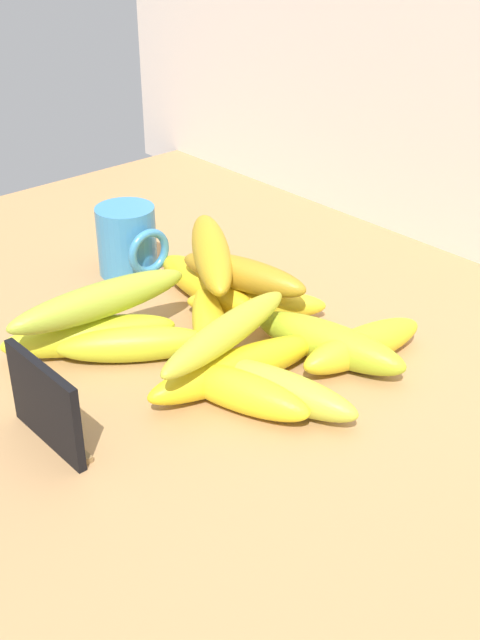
# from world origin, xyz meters

# --- Properties ---
(counter_top) EXTENTS (1.10, 0.76, 0.03)m
(counter_top) POSITION_xyz_m (0.00, 0.00, 0.01)
(counter_top) COLOR #AB7E4F
(counter_top) RESTS_ON ground
(chalkboard_sign) EXTENTS (0.11, 0.02, 0.08)m
(chalkboard_sign) POSITION_xyz_m (0.05, -0.23, 0.07)
(chalkboard_sign) COLOR black
(chalkboard_sign) RESTS_ON counter_top
(coffee_mug) EXTENTS (0.09, 0.07, 0.09)m
(coffee_mug) POSITION_xyz_m (-0.19, 0.03, 0.07)
(coffee_mug) COLOR teal
(coffee_mug) RESTS_ON counter_top
(banana_0) EXTENTS (0.06, 0.16, 0.04)m
(banana_0) POSITION_xyz_m (0.14, 0.08, 0.05)
(banana_0) COLOR yellow
(banana_0) RESTS_ON counter_top
(banana_1) EXTENTS (0.12, 0.18, 0.04)m
(banana_1) POSITION_xyz_m (-0.06, -0.12, 0.05)
(banana_1) COLOR gold
(banana_1) RESTS_ON counter_top
(banana_2) EXTENTS (0.14, 0.14, 0.04)m
(banana_2) POSITION_xyz_m (0.00, 0.07, 0.05)
(banana_2) COLOR yellow
(banana_2) RESTS_ON counter_top
(banana_3) EXTENTS (0.07, 0.20, 0.04)m
(banana_3) POSITION_xyz_m (0.09, -0.04, 0.05)
(banana_3) COLOR yellow
(banana_3) RESTS_ON counter_top
(banana_4) EXTENTS (0.12, 0.15, 0.04)m
(banana_4) POSITION_xyz_m (-0.02, -0.09, 0.05)
(banana_4) COLOR gold
(banana_4) RESTS_ON counter_top
(banana_5) EXTENTS (0.17, 0.08, 0.04)m
(banana_5) POSITION_xyz_m (0.14, -0.03, 0.05)
(banana_5) COLOR gold
(banana_5) RESTS_ON counter_top
(banana_6) EXTENTS (0.18, 0.08, 0.04)m
(banana_6) POSITION_xyz_m (0.12, 0.06, 0.05)
(banana_6) COLOR #9FB426
(banana_6) RESTS_ON counter_top
(banana_7) EXTENTS (0.16, 0.08, 0.04)m
(banana_7) POSITION_xyz_m (0.12, -0.07, 0.05)
(banana_7) COLOR yellow
(banana_7) RESTS_ON counter_top
(banana_8) EXTENTS (0.19, 0.15, 0.04)m
(banana_8) POSITION_xyz_m (0.02, -0.02, 0.05)
(banana_8) COLOR yellow
(banana_8) RESTS_ON counter_top
(banana_9) EXTENTS (0.18, 0.05, 0.04)m
(banana_9) POSITION_xyz_m (-0.07, 0.05, 0.05)
(banana_9) COLOR yellow
(banana_9) RESTS_ON counter_top
(banana_10) EXTENTS (0.05, 0.21, 0.04)m
(banana_10) POSITION_xyz_m (-0.06, -0.10, 0.09)
(banana_10) COLOR #9EAE32
(banana_10) RESTS_ON banana_1
(banana_11) EXTENTS (0.07, 0.20, 0.03)m
(banana_11) POSITION_xyz_m (0.07, -0.04, 0.09)
(banana_11) COLOR gold
(banana_11) RESTS_ON banana_3
(banana_12) EXTENTS (0.16, 0.08, 0.04)m
(banana_12) POSITION_xyz_m (-0.01, 0.06, 0.08)
(banana_12) COLOR #AA7E1E
(banana_12) RESTS_ON banana_2
(banana_13) EXTENTS (0.19, 0.15, 0.04)m
(banana_13) POSITION_xyz_m (-0.06, 0.05, 0.09)
(banana_13) COLOR gold
(banana_13) RESTS_ON banana_9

